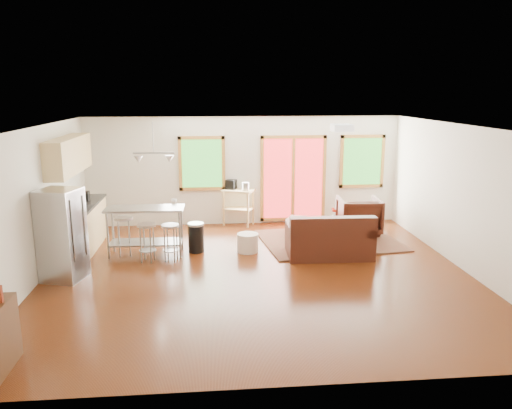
{
  "coord_description": "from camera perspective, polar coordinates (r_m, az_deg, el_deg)",
  "views": [
    {
      "loc": [
        -0.8,
        -8.36,
        3.19
      ],
      "look_at": [
        0.0,
        0.3,
        1.2
      ],
      "focal_mm": 35.0,
      "sensor_mm": 36.0,
      "label": 1
    }
  ],
  "objects": [
    {
      "name": "back_wall",
      "position": [
        12.05,
        -1.41,
        3.86
      ],
      "size": [
        7.5,
        0.02,
        2.6
      ],
      "primitive_type": "cube",
      "color": "silver",
      "rests_on": "ground"
    },
    {
      "name": "coffee_table",
      "position": [
        10.85,
        9.95,
        -2.3
      ],
      "size": [
        1.25,
        0.92,
        0.45
      ],
      "rotation": [
        0.0,
        0.0,
        0.25
      ],
      "color": "#3B210F",
      "rests_on": "floor"
    },
    {
      "name": "rug",
      "position": [
        10.97,
        8.34,
        -4.08
      ],
      "size": [
        3.1,
        2.53,
        0.03
      ],
      "primitive_type": "cube",
      "rotation": [
        0.0,
        0.0,
        0.13
      ],
      "color": "#485730",
      "rests_on": "floor"
    },
    {
      "name": "book",
      "position": [
        10.96,
        11.14,
        -1.38
      ],
      "size": [
        0.2,
        0.06,
        0.27
      ],
      "primitive_type": "imported",
      "rotation": [
        0.0,
        0.0,
        0.18
      ],
      "color": "maroon",
      "rests_on": "coffee_table"
    },
    {
      "name": "bar_stool_b",
      "position": [
        9.65,
        -12.37,
        -3.28
      ],
      "size": [
        0.42,
        0.42,
        0.75
      ],
      "rotation": [
        0.0,
        0.0,
        -0.22
      ],
      "color": "#B7BABC",
      "rests_on": "floor"
    },
    {
      "name": "floor",
      "position": [
        8.99,
        0.18,
        -7.97
      ],
      "size": [
        7.5,
        7.0,
        0.02
      ],
      "primitive_type": "cube",
      "color": "#3B1707",
      "rests_on": "ground"
    },
    {
      "name": "bar_stool_a",
      "position": [
        10.12,
        -14.89,
        -2.52
      ],
      "size": [
        0.42,
        0.42,
        0.78
      ],
      "rotation": [
        0.0,
        0.0,
        0.16
      ],
      "color": "#B7BABC",
      "rests_on": "floor"
    },
    {
      "name": "ottoman",
      "position": [
        11.36,
        5.01,
        -2.5
      ],
      "size": [
        0.72,
        0.72,
        0.37
      ],
      "primitive_type": "cube",
      "rotation": [
        0.0,
        0.0,
        -0.39
      ],
      "color": "black",
      "rests_on": "floor"
    },
    {
      "name": "armchair",
      "position": [
        11.52,
        11.68,
        -1.07
      ],
      "size": [
        0.95,
        0.89,
        0.93
      ],
      "primitive_type": "imported",
      "rotation": [
        0.0,
        0.0,
        3.09
      ],
      "color": "black",
      "rests_on": "floor"
    },
    {
      "name": "loveseat",
      "position": [
        9.9,
        8.38,
        -3.96
      ],
      "size": [
        1.67,
        0.98,
        0.87
      ],
      "rotation": [
        0.0,
        0.0,
        -0.03
      ],
      "color": "black",
      "rests_on": "floor"
    },
    {
      "name": "island",
      "position": [
        10.05,
        -12.54,
        -2.01
      ],
      "size": [
        1.53,
        0.65,
        0.96
      ],
      "rotation": [
        0.0,
        0.0,
        -0.03
      ],
      "color": "#B7BABC",
      "rests_on": "floor"
    },
    {
      "name": "bar_stool_c",
      "position": [
        9.61,
        -9.75,
        -3.34
      ],
      "size": [
        0.41,
        0.41,
        0.72
      ],
      "rotation": [
        0.0,
        0.0,
        -0.22
      ],
      "color": "#B7BABC",
      "rests_on": "floor"
    },
    {
      "name": "pouf",
      "position": [
        10.11,
        -0.95,
        -4.39
      ],
      "size": [
        0.55,
        0.55,
        0.38
      ],
      "primitive_type": "cylinder",
      "rotation": [
        0.0,
        0.0,
        0.35
      ],
      "color": "silver",
      "rests_on": "floor"
    },
    {
      "name": "french_doors",
      "position": [
        12.17,
        4.27,
        2.97
      ],
      "size": [
        1.6,
        0.05,
        2.1
      ],
      "color": "red",
      "rests_on": "back_wall"
    },
    {
      "name": "window_right",
      "position": [
        12.5,
        12.03,
        4.84
      ],
      "size": [
        1.1,
        0.05,
        1.3
      ],
      "color": "#235B1D",
      "rests_on": "back_wall"
    },
    {
      "name": "pendant_light",
      "position": [
        10.01,
        -11.59,
        5.21
      ],
      "size": [
        0.8,
        0.18,
        0.79
      ],
      "color": "gray",
      "rests_on": "ceiling"
    },
    {
      "name": "left_wall",
      "position": [
        9.07,
        -24.19,
        -0.29
      ],
      "size": [
        0.02,
        7.0,
        2.6
      ],
      "primitive_type": "cube",
      "color": "silver",
      "rests_on": "ground"
    },
    {
      "name": "kitchen_cart",
      "position": [
        11.99,
        -2.13,
        1.16
      ],
      "size": [
        0.85,
        0.72,
        1.1
      ],
      "rotation": [
        0.0,
        0.0,
        -0.43
      ],
      "color": "tan",
      "rests_on": "floor"
    },
    {
      "name": "trash_can",
      "position": [
        10.15,
        -6.87,
        -3.74
      ],
      "size": [
        0.34,
        0.34,
        0.6
      ],
      "rotation": [
        0.0,
        0.0,
        0.05
      ],
      "color": "black",
      "rests_on": "floor"
    },
    {
      "name": "refrigerator",
      "position": [
        9.13,
        -21.27,
        -3.25
      ],
      "size": [
        0.78,
        0.76,
        1.58
      ],
      "rotation": [
        0.0,
        0.0,
        -0.27
      ],
      "color": "#B7BABC",
      "rests_on": "floor"
    },
    {
      "name": "cup",
      "position": [
        10.31,
        -9.34,
        0.48
      ],
      "size": [
        0.12,
        0.1,
        0.11
      ],
      "primitive_type": "imported",
      "rotation": [
        0.0,
        0.0,
        -0.1
      ],
      "color": "white",
      "rests_on": "island"
    },
    {
      "name": "vase",
      "position": [
        11.03,
        8.88,
        -1.34
      ],
      "size": [
        0.22,
        0.23,
        0.3
      ],
      "rotation": [
        0.0,
        0.0,
        0.32
      ],
      "color": "silver",
      "rests_on": "coffee_table"
    },
    {
      "name": "right_wall",
      "position": [
        9.71,
        22.86,
        0.64
      ],
      "size": [
        0.02,
        7.0,
        2.6
      ],
      "primitive_type": "cube",
      "color": "silver",
      "rests_on": "ground"
    },
    {
      "name": "ceiling",
      "position": [
        8.42,
        0.19,
        8.93
      ],
      "size": [
        7.5,
        7.0,
        0.02
      ],
      "primitive_type": "cube",
      "color": "white",
      "rests_on": "ground"
    },
    {
      "name": "ceiling_flush",
      "position": [
        9.3,
        9.8,
        8.63
      ],
      "size": [
        0.35,
        0.35,
        0.12
      ],
      "primitive_type": "cube",
      "color": "white",
      "rests_on": "ceiling"
    },
    {
      "name": "front_wall",
      "position": [
        5.27,
        3.85,
        -8.18
      ],
      "size": [
        7.5,
        0.02,
        2.6
      ],
      "primitive_type": "cube",
      "color": "silver",
      "rests_on": "ground"
    },
    {
      "name": "cabinets",
      "position": [
        10.66,
        -19.74,
        -0.14
      ],
      "size": [
        0.64,
        2.24,
        2.3
      ],
      "color": "tan",
      "rests_on": "floor"
    },
    {
      "name": "window_left",
      "position": [
        11.94,
        -6.2,
        4.68
      ],
      "size": [
        1.1,
        0.05,
        1.3
      ],
      "color": "#235B1D",
      "rests_on": "back_wall"
    }
  ]
}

